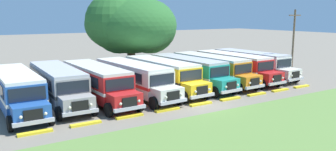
# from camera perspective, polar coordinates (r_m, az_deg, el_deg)

# --- Properties ---
(ground_plane) EXTENTS (220.00, 220.00, 0.00)m
(ground_plane) POSITION_cam_1_polar(r_m,az_deg,el_deg) (26.89, 5.14, -4.79)
(ground_plane) COLOR slate
(foreground_grass_strip) EXTENTS (80.00, 9.09, 0.01)m
(foreground_grass_strip) POSITION_cam_1_polar(r_m,az_deg,el_deg) (22.04, 16.21, -8.54)
(foreground_grass_strip) COLOR olive
(foreground_grass_strip) RESTS_ON ground_plane
(parked_bus_slot_0) EXTENTS (2.73, 10.85, 2.82)m
(parked_bus_slot_0) POSITION_cam_1_polar(r_m,az_deg,el_deg) (27.15, -24.09, -2.08)
(parked_bus_slot_0) COLOR #23519E
(parked_bus_slot_0) RESTS_ON ground_plane
(parked_bus_slot_1) EXTENTS (2.81, 10.86, 2.82)m
(parked_bus_slot_1) POSITION_cam_1_polar(r_m,az_deg,el_deg) (28.24, -17.98, -1.24)
(parked_bus_slot_1) COLOR #9E9993
(parked_bus_slot_1) RESTS_ON ground_plane
(parked_bus_slot_2) EXTENTS (2.95, 10.87, 2.82)m
(parked_bus_slot_2) POSITION_cam_1_polar(r_m,az_deg,el_deg) (28.29, -11.85, -0.94)
(parked_bus_slot_2) COLOR red
(parked_bus_slot_2) RESTS_ON ground_plane
(parked_bus_slot_3) EXTENTS (3.30, 10.93, 2.82)m
(parked_bus_slot_3) POSITION_cam_1_polar(r_m,az_deg,el_deg) (29.52, -5.79, -0.31)
(parked_bus_slot_3) COLOR silver
(parked_bus_slot_3) RESTS_ON ground_plane
(parked_bus_slot_4) EXTENTS (3.06, 10.89, 2.82)m
(parked_bus_slot_4) POSITION_cam_1_polar(r_m,az_deg,el_deg) (31.27, -1.01, 0.33)
(parked_bus_slot_4) COLOR yellow
(parked_bus_slot_4) RESTS_ON ground_plane
(parked_bus_slot_5) EXTENTS (3.28, 10.93, 2.82)m
(parked_bus_slot_5) POSITION_cam_1_polar(r_m,az_deg,el_deg) (32.98, 3.43, 0.82)
(parked_bus_slot_5) COLOR teal
(parked_bus_slot_5) RESTS_ON ground_plane
(parked_bus_slot_6) EXTENTS (3.14, 10.90, 2.82)m
(parked_bus_slot_6) POSITION_cam_1_polar(r_m,az_deg,el_deg) (34.89, 7.29, 1.27)
(parked_bus_slot_6) COLOR orange
(parked_bus_slot_6) RESTS_ON ground_plane
(parked_bus_slot_7) EXTENTS (2.88, 10.86, 2.82)m
(parked_bus_slot_7) POSITION_cam_1_polar(r_m,az_deg,el_deg) (36.99, 11.02, 1.67)
(parked_bus_slot_7) COLOR red
(parked_bus_slot_7) RESTS_ON ground_plane
(parked_bus_slot_8) EXTENTS (3.01, 10.88, 2.82)m
(parked_bus_slot_8) POSITION_cam_1_polar(r_m,az_deg,el_deg) (39.37, 13.91, 2.06)
(parked_bus_slot_8) COLOR silver
(parked_bus_slot_8) RESTS_ON ground_plane
(curb_wheelstop_0) EXTENTS (2.00, 0.36, 0.15)m
(curb_wheelstop_0) POSITION_cam_1_polar(r_m,az_deg,el_deg) (21.73, -21.41, -8.92)
(curb_wheelstop_0) COLOR yellow
(curb_wheelstop_0) RESTS_ON ground_plane
(curb_wheelstop_1) EXTENTS (2.00, 0.36, 0.15)m
(curb_wheelstop_1) POSITION_cam_1_polar(r_m,az_deg,el_deg) (22.44, -13.63, -7.90)
(curb_wheelstop_1) COLOR yellow
(curb_wheelstop_1) RESTS_ON ground_plane
(curb_wheelstop_2) EXTENTS (2.00, 0.36, 0.15)m
(curb_wheelstop_2) POSITION_cam_1_polar(r_m,az_deg,el_deg) (23.52, -6.49, -6.82)
(curb_wheelstop_2) COLOR yellow
(curb_wheelstop_2) RESTS_ON ground_plane
(curb_wheelstop_3) EXTENTS (2.00, 0.36, 0.15)m
(curb_wheelstop_3) POSITION_cam_1_polar(r_m,az_deg,el_deg) (24.95, -0.09, -5.76)
(curb_wheelstop_3) COLOR yellow
(curb_wheelstop_3) RESTS_ON ground_plane
(curb_wheelstop_4) EXTENTS (2.00, 0.36, 0.15)m
(curb_wheelstop_4) POSITION_cam_1_polar(r_m,az_deg,el_deg) (26.65, 5.53, -4.77)
(curb_wheelstop_4) COLOR yellow
(curb_wheelstop_4) RESTS_ON ground_plane
(curb_wheelstop_5) EXTENTS (2.00, 0.36, 0.15)m
(curb_wheelstop_5) POSITION_cam_1_polar(r_m,az_deg,el_deg) (28.58, 10.42, -3.87)
(curb_wheelstop_5) COLOR yellow
(curb_wheelstop_5) RESTS_ON ground_plane
(curb_wheelstop_6) EXTENTS (2.00, 0.36, 0.15)m
(curb_wheelstop_6) POSITION_cam_1_polar(r_m,az_deg,el_deg) (30.70, 14.66, -3.06)
(curb_wheelstop_6) COLOR yellow
(curb_wheelstop_6) RESTS_ON ground_plane
(curb_wheelstop_7) EXTENTS (2.00, 0.36, 0.15)m
(curb_wheelstop_7) POSITION_cam_1_polar(r_m,az_deg,el_deg) (32.96, 18.32, -2.35)
(curb_wheelstop_7) COLOR yellow
(curb_wheelstop_7) RESTS_ON ground_plane
(curb_wheelstop_8) EXTENTS (2.00, 0.36, 0.15)m
(curb_wheelstop_8) POSITION_cam_1_polar(r_m,az_deg,el_deg) (35.35, 21.50, -1.72)
(curb_wheelstop_8) COLOR yellow
(curb_wheelstop_8) RESTS_ON ground_plane
(broad_shade_tree) EXTENTS (12.20, 12.09, 9.28)m
(broad_shade_tree) POSITION_cam_1_polar(r_m,az_deg,el_deg) (40.60, -6.39, 8.39)
(broad_shade_tree) COLOR brown
(broad_shade_tree) RESTS_ON ground_plane
(utility_pole) EXTENTS (1.80, 0.20, 7.47)m
(utility_pole) POSITION_cam_1_polar(r_m,az_deg,el_deg) (38.44, 20.28, 5.16)
(utility_pole) COLOR brown
(utility_pole) RESTS_ON ground_plane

